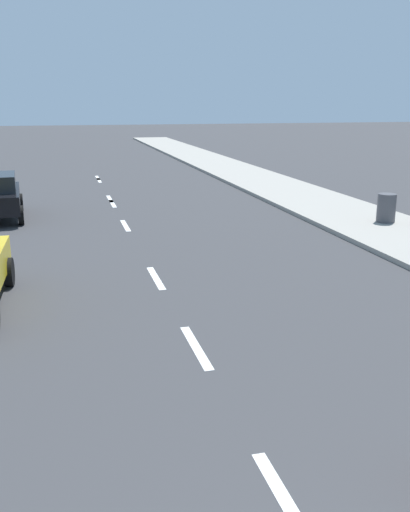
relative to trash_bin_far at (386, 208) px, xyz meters
name	(u,v)px	position (x,y,z in m)	size (l,w,h in m)	color
ground_plane	(118,213)	(-8.28, 4.45, -0.60)	(160.00, 160.00, 0.00)	#38383A
sidewalk_strip	(296,194)	(-0.40, 6.45, -0.53)	(3.60, 80.00, 0.14)	#9E998E
lane_stripe_1	(288,504)	(-8.28, -11.79, -0.60)	(0.16, 1.80, 0.01)	white
lane_stripe_2	(196,347)	(-8.28, -7.78, -0.60)	(0.16, 1.80, 0.01)	white
lane_stripe_3	(156,278)	(-8.28, -3.78, -0.60)	(0.16, 1.80, 0.01)	white
lane_stripe_4	(125,226)	(-8.28, 2.19, -0.60)	(0.16, 1.80, 0.01)	white
lane_stripe_5	(113,204)	(-8.28, 6.52, -0.60)	(0.16, 1.80, 0.01)	white
lane_stripe_6	(110,199)	(-8.28, 7.70, -0.60)	(0.16, 1.80, 0.01)	white
lane_stripe_7	(99,180)	(-8.28, 13.71, -0.60)	(0.16, 1.80, 0.01)	white
lane_stripe_8	(98,178)	(-8.28, 14.68, -0.60)	(0.16, 1.80, 0.01)	white
trash_bin_far	(386,208)	(0.00, 0.00, 0.00)	(0.60, 0.60, 0.93)	#47474C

